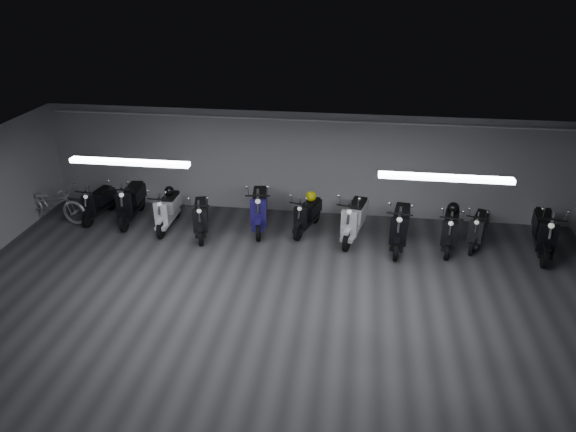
# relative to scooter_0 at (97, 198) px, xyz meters

# --- Properties ---
(floor) EXTENTS (14.00, 10.00, 0.01)m
(floor) POSITION_rel_scooter_0_xyz_m (5.38, -3.84, -0.61)
(floor) COLOR #38383A
(floor) RESTS_ON ground
(ceiling) EXTENTS (14.00, 10.00, 0.01)m
(ceiling) POSITION_rel_scooter_0_xyz_m (5.38, -3.84, 2.20)
(ceiling) COLOR slate
(ceiling) RESTS_ON ground
(back_wall) EXTENTS (14.00, 0.01, 2.80)m
(back_wall) POSITION_rel_scooter_0_xyz_m (5.38, 1.17, 0.80)
(back_wall) COLOR #9B9B9D
(back_wall) RESTS_ON ground
(fluor_strip_left) EXTENTS (2.40, 0.18, 0.08)m
(fluor_strip_left) POSITION_rel_scooter_0_xyz_m (2.38, -2.84, 2.14)
(fluor_strip_left) COLOR white
(fluor_strip_left) RESTS_ON ceiling
(fluor_strip_right) EXTENTS (2.40, 0.18, 0.08)m
(fluor_strip_right) POSITION_rel_scooter_0_xyz_m (8.38, -2.84, 2.14)
(fluor_strip_right) COLOR white
(fluor_strip_right) RESTS_ON ceiling
(conduit) EXTENTS (13.60, 0.05, 0.05)m
(conduit) POSITION_rel_scooter_0_xyz_m (5.38, 1.08, 2.02)
(conduit) COLOR white
(conduit) RESTS_ON back_wall
(scooter_0) EXTENTS (0.74, 1.68, 1.21)m
(scooter_0) POSITION_rel_scooter_0_xyz_m (0.00, 0.00, 0.00)
(scooter_0) COLOR black
(scooter_0) RESTS_ON floor
(scooter_1) EXTENTS (0.75, 1.95, 1.43)m
(scooter_1) POSITION_rel_scooter_0_xyz_m (0.93, -0.00, 0.11)
(scooter_1) COLOR black
(scooter_1) RESTS_ON floor
(scooter_2) EXTENTS (0.59, 1.75, 1.30)m
(scooter_2) POSITION_rel_scooter_0_xyz_m (2.03, -0.27, 0.04)
(scooter_2) COLOR silver
(scooter_2) RESTS_ON floor
(scooter_3) EXTENTS (0.97, 1.81, 1.28)m
(scooter_3) POSITION_rel_scooter_0_xyz_m (2.99, -0.52, 0.04)
(scooter_3) COLOR black
(scooter_3) RESTS_ON floor
(scooter_4) EXTENTS (0.92, 2.05, 1.48)m
(scooter_4) POSITION_rel_scooter_0_xyz_m (4.37, 0.02, 0.13)
(scooter_4) COLOR navy
(scooter_4) RESTS_ON floor
(scooter_5) EXTENTS (1.02, 1.72, 1.22)m
(scooter_5) POSITION_rel_scooter_0_xyz_m (5.61, 0.00, 0.00)
(scooter_5) COLOR black
(scooter_5) RESTS_ON floor
(scooter_6) EXTENTS (1.07, 2.02, 1.43)m
(scooter_6) POSITION_rel_scooter_0_xyz_m (6.80, -0.25, 0.11)
(scooter_6) COLOR silver
(scooter_6) RESTS_ON floor
(scooter_7) EXTENTS (0.93, 2.02, 1.45)m
(scooter_7) POSITION_rel_scooter_0_xyz_m (7.90, -0.51, 0.12)
(scooter_7) COLOR black
(scooter_7) RESTS_ON floor
(scooter_8) EXTENTS (0.91, 1.83, 1.30)m
(scooter_8) POSITION_rel_scooter_0_xyz_m (9.08, -0.40, 0.05)
(scooter_8) COLOR black
(scooter_8) RESTS_ON floor
(scooter_9) EXTENTS (1.07, 1.71, 1.21)m
(scooter_9) POSITION_rel_scooter_0_xyz_m (9.77, -0.18, -0.00)
(scooter_9) COLOR black
(scooter_9) RESTS_ON floor
(bicycle) EXTENTS (2.03, 0.93, 1.27)m
(bicycle) POSITION_rel_scooter_0_xyz_m (-1.12, -0.33, 0.03)
(bicycle) COLOR silver
(bicycle) RESTS_ON floor
(scooter_10) EXTENTS (0.97, 2.06, 1.47)m
(scooter_10) POSITION_rel_scooter_0_xyz_m (11.21, -0.39, 0.13)
(scooter_10) COLOR black
(scooter_10) RESTS_ON floor
(helmet_0) EXTENTS (0.25, 0.25, 0.25)m
(helmet_0) POSITION_rel_scooter_0_xyz_m (2.03, -0.03, 0.33)
(helmet_0) COLOR black
(helmet_0) RESTS_ON scooter_2
(helmet_1) EXTENTS (0.27, 0.27, 0.27)m
(helmet_1) POSITION_rel_scooter_0_xyz_m (5.68, 0.22, 0.28)
(helmet_1) COLOR #F6EC0E
(helmet_1) RESTS_ON scooter_5
(helmet_2) EXTENTS (0.29, 0.29, 0.29)m
(helmet_2) POSITION_rel_scooter_0_xyz_m (9.13, -0.16, 0.35)
(helmet_2) COLOR black
(helmet_2) RESTS_ON scooter_8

